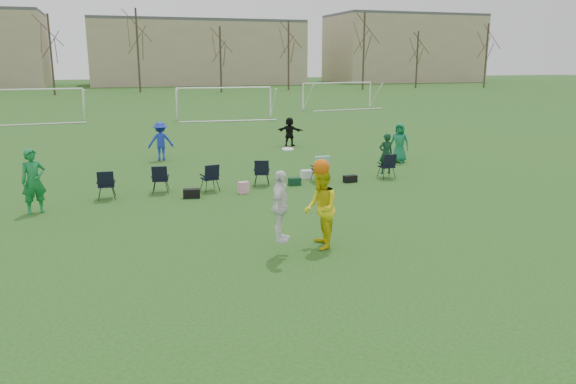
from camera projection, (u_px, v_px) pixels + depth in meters
name	position (u px, v px, depth m)	size (l,w,h in m)	color
ground	(335.00, 261.00, 12.90)	(260.00, 260.00, 0.00)	#204916
fielder_green_near	(34.00, 181.00, 16.73)	(0.72, 0.47, 1.97)	#147436
fielder_blue	(161.00, 141.00, 25.65)	(1.14, 0.65, 1.76)	#182EB6
fielder_green_far	(399.00, 143.00, 25.13)	(0.86, 0.56, 1.77)	#136E45
fielder_black	(290.00, 132.00, 29.96)	(1.42, 0.45, 1.53)	black
center_contest	(308.00, 207.00, 13.41)	(1.98, 1.35, 2.57)	white
sideline_setup	(268.00, 172.00, 20.49)	(11.07, 2.15, 1.74)	#0E341E
goal_left	(30.00, 96.00, 40.96)	(7.39, 0.76, 2.46)	white
goal_mid	(224.00, 94.00, 43.29)	(7.40, 0.63, 2.46)	white
goal_right	(338.00, 88.00, 52.43)	(7.35, 1.14, 2.46)	white
tree_line	(141.00, 55.00, 76.49)	(110.28, 3.28, 11.40)	#382B21
building_row	(168.00, 51.00, 102.44)	(126.00, 16.00, 13.00)	tan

